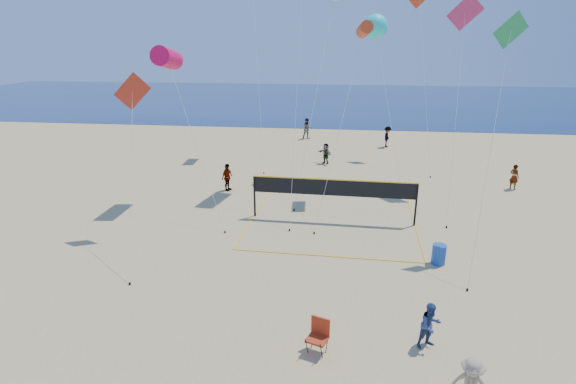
# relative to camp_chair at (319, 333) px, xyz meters

# --- Properties ---
(ground) EXTENTS (120.00, 120.00, 0.00)m
(ground) POSITION_rel_camp_chair_xyz_m (-0.35, -1.43, -0.62)
(ground) COLOR tan
(ground) RESTS_ON ground
(ocean) EXTENTS (140.00, 50.00, 0.03)m
(ocean) POSITION_rel_camp_chair_xyz_m (-0.35, 60.57, -0.60)
(ocean) COLOR #112150
(ocean) RESTS_ON ground
(bystander_a) EXTENTS (0.89, 0.83, 1.48)m
(bystander_a) POSITION_rel_camp_chair_xyz_m (3.32, 0.65, 0.12)
(bystander_a) COLOR navy
(bystander_a) RESTS_ON ground
(far_person_0) EXTENTS (0.75, 1.08, 1.71)m
(far_person_0) POSITION_rel_camp_chair_xyz_m (-6.55, 14.56, 0.24)
(far_person_0) COLOR gray
(far_person_0) RESTS_ON ground
(far_person_1) EXTENTS (1.31, 1.36, 1.55)m
(far_person_1) POSITION_rel_camp_chair_xyz_m (-0.80, 21.77, 0.16)
(far_person_1) COLOR gray
(far_person_1) RESTS_ON ground
(far_person_2) EXTENTS (0.67, 0.69, 1.60)m
(far_person_2) POSITION_rel_camp_chair_xyz_m (11.17, 17.04, 0.18)
(far_person_2) COLOR gray
(far_person_2) RESTS_ON ground
(far_person_3) EXTENTS (1.10, 0.96, 1.94)m
(far_person_3) POSITION_rel_camp_chair_xyz_m (-2.93, 30.52, 0.35)
(far_person_3) COLOR gray
(far_person_3) RESTS_ON ground
(far_person_4) EXTENTS (0.89, 1.28, 1.81)m
(far_person_4) POSITION_rel_camp_chair_xyz_m (4.29, 27.93, 0.29)
(far_person_4) COLOR gray
(far_person_4) RESTS_ON ground
(camp_chair) EXTENTS (0.73, 0.85, 1.21)m
(camp_chair) POSITION_rel_camp_chair_xyz_m (0.00, 0.00, 0.00)
(camp_chair) COLOR #A92D13
(camp_chair) RESTS_ON ground
(trash_barrel) EXTENTS (0.71, 0.71, 0.85)m
(trash_barrel) POSITION_rel_camp_chair_xyz_m (4.64, 6.21, -0.19)
(trash_barrel) COLOR #1948A5
(trash_barrel) RESTS_ON ground
(volleyball_net) EXTENTS (8.69, 8.54, 2.26)m
(volleyball_net) POSITION_rel_camp_chair_xyz_m (0.10, 10.40, 0.92)
(volleyball_net) COLOR black
(volleyball_net) RESTS_ON ground
(kite_0) EXTENTS (4.58, 5.73, 8.66)m
(kite_0) POSITION_rel_camp_chair_xyz_m (-9.00, 12.59, 7.36)
(kite_0) COLOR #DD0B4A
(kite_0) RESTS_ON ground
(kite_2) EXTENTS (2.63, 7.51, 9.91)m
(kite_2) POSITION_rel_camp_chair_xyz_m (1.40, 15.16, 8.81)
(kite_2) COLOR red
(kite_2) RESTS_ON ground
(kite_3) EXTENTS (2.56, 5.48, 7.57)m
(kite_3) POSITION_rel_camp_chair_xyz_m (-8.97, 8.03, 5.77)
(kite_3) COLOR red
(kite_3) RESTS_ON ground
(kite_4) EXTENTS (2.34, 4.60, 10.00)m
(kite_4) POSITION_rel_camp_chair_xyz_m (6.79, 8.18, 8.02)
(kite_4) COLOR green
(kite_4) RESTS_ON ground
(kite_5) EXTENTS (2.34, 7.47, 11.40)m
(kite_5) POSITION_rel_camp_chair_xyz_m (7.04, 16.94, 9.33)
(kite_5) COLOR #C12E5D
(kite_5) RESTS_ON ground
(kite_7) EXTENTS (2.66, 6.56, 10.50)m
(kite_7) POSITION_rel_camp_chair_xyz_m (2.27, 20.09, 9.10)
(kite_7) COLOR #1BE9E3
(kite_7) RESTS_ON ground
(kite_9) EXTENTS (1.73, 7.22, 12.84)m
(kite_9) POSITION_rel_camp_chair_xyz_m (5.74, 25.52, 10.63)
(kite_9) COLOR red
(kite_9) RESTS_ON ground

